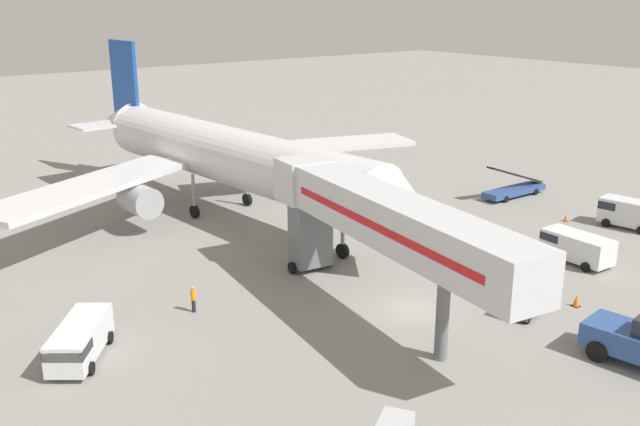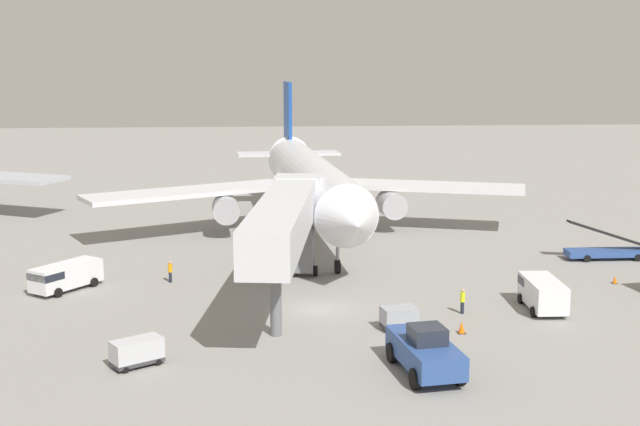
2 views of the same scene
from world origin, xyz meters
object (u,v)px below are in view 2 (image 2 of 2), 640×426
(pushback_tug, at_px, (425,351))
(service_van_mid_left, at_px, (64,275))
(airplane_at_gate, at_px, (310,181))
(ground_crew_worker_foreground, at_px, (462,301))
(jet_bridge, at_px, (286,220))
(service_van_near_left, at_px, (542,292))
(belt_loader_truck, at_px, (609,250))
(baggage_cart_far_left, at_px, (399,317))
(baggage_cart_mid_right, at_px, (137,351))
(safety_cone_bravo, at_px, (462,327))
(ground_crew_worker_midground, at_px, (170,271))
(safety_cone_alpha, at_px, (615,280))

(pushback_tug, distance_m, service_van_mid_left, 29.14)
(airplane_at_gate, relative_size, ground_crew_worker_foreground, 26.62)
(jet_bridge, height_order, service_van_near_left, jet_bridge)
(belt_loader_truck, height_order, baggage_cart_far_left, belt_loader_truck)
(pushback_tug, height_order, baggage_cart_mid_right, pushback_tug)
(service_van_near_left, distance_m, baggage_cart_far_left, 10.89)
(airplane_at_gate, relative_size, baggage_cart_far_left, 18.70)
(airplane_at_gate, relative_size, service_van_mid_left, 8.17)
(baggage_cart_far_left, bearing_deg, ground_crew_worker_foreground, 31.93)
(ground_crew_worker_foreground, bearing_deg, belt_loader_truck, 41.52)
(jet_bridge, bearing_deg, baggage_cart_mid_right, -128.00)
(service_van_mid_left, xyz_separation_m, safety_cone_bravo, (26.44, -11.62, -0.75))
(pushback_tug, bearing_deg, ground_crew_worker_midground, 128.08)
(baggage_cart_mid_right, height_order, safety_cone_alpha, baggage_cart_mid_right)
(belt_loader_truck, bearing_deg, service_van_near_left, -127.48)
(airplane_at_gate, height_order, service_van_mid_left, airplane_at_gate)
(pushback_tug, relative_size, ground_crew_worker_foreground, 3.82)
(airplane_at_gate, bearing_deg, service_van_near_left, -60.88)
(ground_crew_worker_foreground, bearing_deg, airplane_at_gate, 108.15)
(belt_loader_truck, bearing_deg, baggage_cart_mid_right, -148.31)
(airplane_at_gate, bearing_deg, jet_bridge, -97.50)
(ground_crew_worker_foreground, bearing_deg, baggage_cart_mid_right, -157.92)
(service_van_near_left, relative_size, safety_cone_alpha, 8.30)
(baggage_cart_far_left, bearing_deg, belt_loader_truck, 39.54)
(service_van_near_left, distance_m, ground_crew_worker_foreground, 5.62)
(baggage_cart_mid_right, relative_size, safety_cone_bravo, 4.02)
(baggage_cart_mid_right, bearing_deg, belt_loader_truck, 31.69)
(service_van_near_left, height_order, ground_crew_worker_foreground, service_van_near_left)
(baggage_cart_far_left, height_order, safety_cone_alpha, baggage_cart_far_left)
(baggage_cart_mid_right, bearing_deg, airplane_at_gate, 71.10)
(pushback_tug, relative_size, baggage_cart_mid_right, 2.13)
(jet_bridge, distance_m, service_van_mid_left, 17.33)
(jet_bridge, height_order, safety_cone_bravo, jet_bridge)
(baggage_cart_mid_right, bearing_deg, pushback_tug, -8.16)
(airplane_at_gate, xyz_separation_m, safety_cone_alpha, (21.66, -19.28, -4.90))
(baggage_cart_far_left, bearing_deg, ground_crew_worker_midground, 141.25)
(service_van_near_left, bearing_deg, safety_cone_bravo, -145.08)
(jet_bridge, bearing_deg, ground_crew_worker_foreground, -14.01)
(service_van_mid_left, bearing_deg, pushback_tug, -38.27)
(pushback_tug, height_order, baggage_cart_far_left, pushback_tug)
(pushback_tug, bearing_deg, baggage_cart_far_left, 91.13)
(pushback_tug, xyz_separation_m, service_van_mid_left, (-22.88, 18.05, -0.14))
(airplane_at_gate, distance_m, baggage_cart_far_left, 29.34)
(service_van_near_left, relative_size, baggage_cart_far_left, 2.10)
(service_van_near_left, bearing_deg, baggage_cart_mid_right, -161.12)
(jet_bridge, height_order, ground_crew_worker_foreground, jet_bridge)
(safety_cone_alpha, bearing_deg, service_van_mid_left, 178.44)
(pushback_tug, height_order, belt_loader_truck, belt_loader_truck)
(jet_bridge, height_order, baggage_cart_far_left, jet_bridge)
(service_van_near_left, height_order, baggage_cart_far_left, service_van_near_left)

